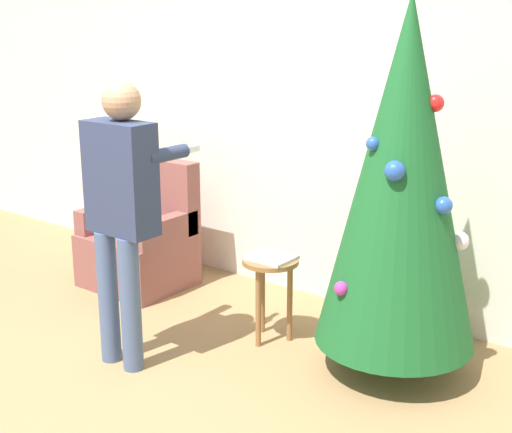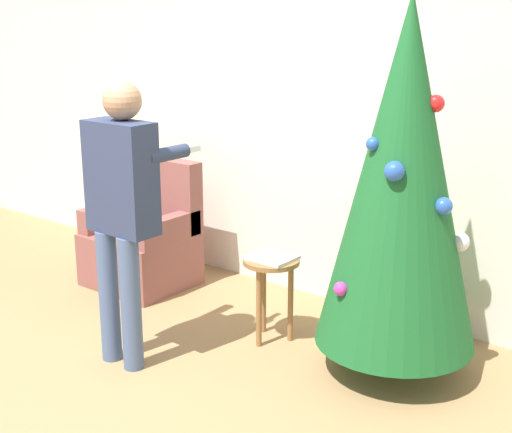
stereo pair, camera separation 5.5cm
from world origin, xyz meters
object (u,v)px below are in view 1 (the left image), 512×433
Objects in this scene: armchair at (142,242)px; side_stool at (270,275)px; person_standing at (121,200)px; christmas_tree at (402,176)px.

armchair reaches higher than side_stool.
person_standing is 1.06m from side_stool.
christmas_tree is 1.58m from person_standing.
christmas_tree is at bearing -2.79° from armchair.
person_standing is (-1.31, -0.86, -0.17)m from christmas_tree.
person_standing is at bearing -47.67° from armchair.
christmas_tree is 2.35m from armchair.
side_stool is at bearing 56.25° from person_standing.
armchair is at bearing 132.33° from person_standing.
christmas_tree is 1.29× the size of person_standing.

